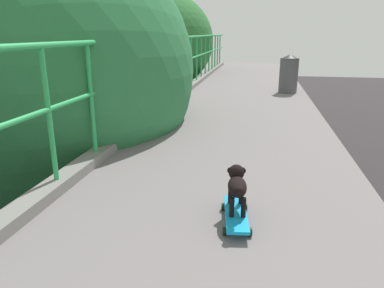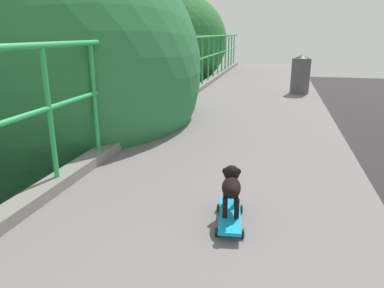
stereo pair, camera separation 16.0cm
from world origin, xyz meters
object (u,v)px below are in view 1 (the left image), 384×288
object	(u,v)px
city_bus	(116,104)
car_red_taxi_seventh	(95,178)
small_dog	(237,184)
toy_skateboard	(236,214)
litter_bin	(289,73)
car_grey_fifth	(7,260)

from	to	relation	value
city_bus	car_red_taxi_seventh	bearing A→B (deg)	-72.38
car_red_taxi_seventh	city_bus	bearing A→B (deg)	107.62
city_bus	small_dog	xyz separation A→B (m)	(10.15, -21.78, 3.93)
toy_skateboard	small_dog	xyz separation A→B (m)	(-0.00, 0.07, 0.21)
car_red_taxi_seventh	city_bus	world-z (taller)	city_bus
small_dog	toy_skateboard	bearing A→B (deg)	-86.79
car_red_taxi_seventh	toy_skateboard	xyz separation A→B (m)	(6.64, -10.77, 4.68)
litter_bin	car_red_taxi_seventh	bearing A→B (deg)	148.72
car_red_taxi_seventh	litter_bin	size ratio (longest dim) A/B	4.52
city_bus	litter_bin	world-z (taller)	litter_bin
city_bus	car_grey_fifth	bearing A→B (deg)	-77.78
car_red_taxi_seventh	small_dog	distance (m)	13.51
car_grey_fifth	city_bus	size ratio (longest dim) A/B	0.38
city_bus	litter_bin	distance (m)	19.45
car_red_taxi_seventh	litter_bin	bearing A→B (deg)	-31.28
car_red_taxi_seventh	small_dog	world-z (taller)	small_dog
car_grey_fifth	toy_skateboard	size ratio (longest dim) A/B	6.95
car_grey_fifth	car_red_taxi_seventh	size ratio (longest dim) A/B	1.01
car_red_taxi_seventh	litter_bin	xyz separation A→B (m)	(7.40, -4.50, 5.06)
small_dog	car_grey_fifth	bearing A→B (deg)	142.76
city_bus	small_dog	world-z (taller)	small_dog
car_grey_fifth	city_bus	bearing A→B (deg)	102.22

